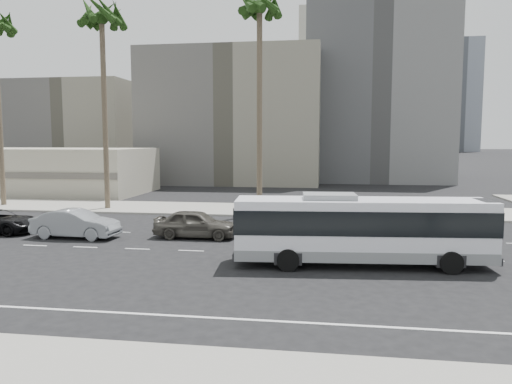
% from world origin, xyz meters
% --- Properties ---
extents(ground, '(700.00, 700.00, 0.00)m').
position_xyz_m(ground, '(0.00, 0.00, 0.00)').
color(ground, black).
rests_on(ground, ground).
extents(sidewalk_north, '(120.00, 7.00, 0.15)m').
position_xyz_m(sidewalk_north, '(0.00, 15.50, 0.07)').
color(sidewalk_north, gray).
rests_on(sidewalk_north, ground).
extents(commercial_low, '(22.00, 12.16, 5.00)m').
position_xyz_m(commercial_low, '(-30.00, 25.99, 2.50)').
color(commercial_low, '#A9A38E').
rests_on(commercial_low, ground).
extents(midrise_beige_west, '(24.00, 18.00, 18.00)m').
position_xyz_m(midrise_beige_west, '(-12.00, 45.00, 9.00)').
color(midrise_beige_west, '#615F59').
rests_on(midrise_beige_west, ground).
extents(midrise_gray_center, '(20.00, 20.00, 26.00)m').
position_xyz_m(midrise_gray_center, '(8.00, 52.00, 13.00)').
color(midrise_gray_center, '#525354').
rests_on(midrise_gray_center, ground).
extents(midrise_beige_far, '(18.00, 16.00, 15.00)m').
position_xyz_m(midrise_beige_far, '(-38.00, 50.00, 7.50)').
color(midrise_beige_far, '#615F59').
rests_on(midrise_beige_far, ground).
extents(civic_tower, '(42.00, 42.00, 129.00)m').
position_xyz_m(civic_tower, '(-2.00, 250.00, 38.83)').
color(civic_tower, beige).
rests_on(civic_tower, ground).
extents(highrise_right, '(26.00, 26.00, 70.00)m').
position_xyz_m(highrise_right, '(45.00, 230.00, 35.00)').
color(highrise_right, slate).
rests_on(highrise_right, ground).
extents(highrise_far, '(22.00, 22.00, 60.00)m').
position_xyz_m(highrise_far, '(70.00, 260.00, 30.00)').
color(highrise_far, slate).
rests_on(highrise_far, ground).
extents(city_bus, '(11.95, 3.58, 3.38)m').
position_xyz_m(city_bus, '(2.75, -1.73, 1.78)').
color(city_bus, white).
rests_on(city_bus, ground).
extents(car_a, '(2.03, 5.01, 1.71)m').
position_xyz_m(car_a, '(-6.70, 3.52, 0.85)').
color(car_a, '#49463F').
rests_on(car_a, ground).
extents(car_b, '(2.06, 5.28, 1.71)m').
position_xyz_m(car_b, '(-13.86, 2.45, 0.86)').
color(car_b, gray).
rests_on(car_b, ground).
extents(palm_near, '(5.15, 5.15, 17.33)m').
position_xyz_m(palm_near, '(-4.21, 13.48, 15.70)').
color(palm_near, brown).
rests_on(palm_near, ground).
extents(palm_mid, '(5.60, 5.60, 17.26)m').
position_xyz_m(palm_mid, '(-17.39, 14.24, 15.53)').
color(palm_mid, brown).
rests_on(palm_mid, ground).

